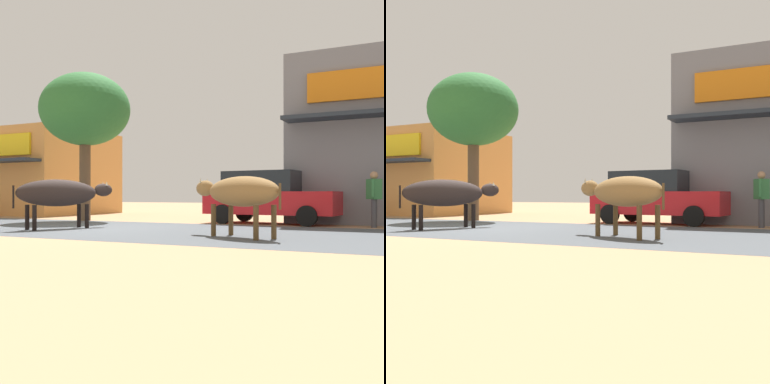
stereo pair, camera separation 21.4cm
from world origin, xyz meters
TOP-DOWN VIEW (x-y plane):
  - ground at (0.00, 0.00)m, footprint 80.00×80.00m
  - asphalt_road at (0.00, 0.00)m, footprint 72.00×6.02m
  - storefront_left_cafe at (-9.19, 7.09)m, footprint 7.01×6.41m
  - roadside_tree at (-2.54, 3.00)m, footprint 3.16×3.16m
  - parked_hatchback_car at (3.83, 4.09)m, footprint 4.20×2.06m
  - cow_near_brown at (-0.43, -0.64)m, footprint 1.43×2.79m
  - cow_far_dark at (4.76, -0.96)m, footprint 2.49×1.55m
  - pedestrian_by_shop at (6.94, 3.61)m, footprint 0.45×0.61m

SIDE VIEW (x-z plane):
  - ground at x=0.00m, z-range 0.00..0.00m
  - asphalt_road at x=0.00m, z-range 0.00..0.00m
  - parked_hatchback_car at x=3.83m, z-range 0.02..1.66m
  - pedestrian_by_shop at x=6.94m, z-range 0.13..1.68m
  - cow_near_brown at x=-0.43m, z-range 0.28..1.59m
  - cow_far_dark at x=4.76m, z-range 0.31..1.60m
  - storefront_left_cafe at x=-9.19m, z-range 0.00..3.85m
  - roadside_tree at x=-2.54m, z-range 1.27..6.44m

